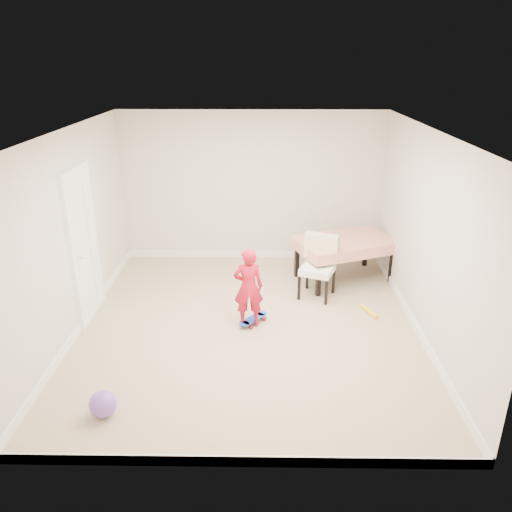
{
  "coord_description": "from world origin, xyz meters",
  "views": [
    {
      "loc": [
        0.19,
        -5.93,
        3.43
      ],
      "look_at": [
        0.1,
        0.2,
        0.95
      ],
      "focal_mm": 35.0,
      "sensor_mm": 36.0,
      "label": 1
    }
  ],
  "objects_px": {
    "dining_table": "(344,260)",
    "child": "(248,290)",
    "skateboard": "(253,321)",
    "balloon": "(103,404)",
    "dining_chair": "(317,268)"
  },
  "relations": [
    {
      "from": "dining_chair",
      "to": "child",
      "type": "distance_m",
      "value": 1.36
    },
    {
      "from": "dining_table",
      "to": "balloon",
      "type": "relative_size",
      "value": 5.36
    },
    {
      "from": "dining_chair",
      "to": "balloon",
      "type": "xyz_separation_m",
      "value": [
        -2.43,
        -2.75,
        -0.33
      ]
    },
    {
      "from": "child",
      "to": "balloon",
      "type": "xyz_separation_m",
      "value": [
        -1.43,
        -1.85,
        -0.4
      ]
    },
    {
      "from": "dining_table",
      "to": "child",
      "type": "bearing_deg",
      "value": -156.43
    },
    {
      "from": "skateboard",
      "to": "balloon",
      "type": "bearing_deg",
      "value": -179.03
    },
    {
      "from": "dining_chair",
      "to": "skateboard",
      "type": "distance_m",
      "value": 1.34
    },
    {
      "from": "dining_table",
      "to": "skateboard",
      "type": "relative_size",
      "value": 2.93
    },
    {
      "from": "child",
      "to": "balloon",
      "type": "distance_m",
      "value": 2.37
    },
    {
      "from": "dining_table",
      "to": "balloon",
      "type": "distance_m",
      "value": 4.48
    },
    {
      "from": "dining_table",
      "to": "dining_chair",
      "type": "xyz_separation_m",
      "value": [
        -0.5,
        -0.62,
        0.12
      ]
    },
    {
      "from": "dining_table",
      "to": "dining_chair",
      "type": "height_order",
      "value": "dining_chair"
    },
    {
      "from": "dining_table",
      "to": "child",
      "type": "distance_m",
      "value": 2.15
    },
    {
      "from": "dining_chair",
      "to": "child",
      "type": "relative_size",
      "value": 0.87
    },
    {
      "from": "balloon",
      "to": "skateboard",
      "type": "bearing_deg",
      "value": 52.09
    }
  ]
}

